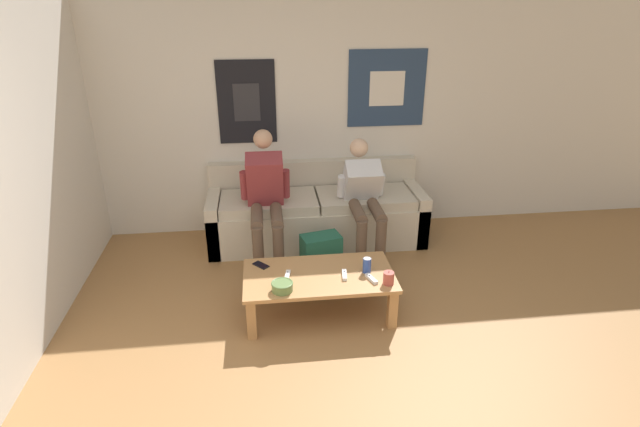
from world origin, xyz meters
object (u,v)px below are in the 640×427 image
(person_seated_adult, at_px, (266,195))
(drink_can_blue, at_px, (367,265))
(coffee_table, at_px, (319,280))
(game_controller_near_right, at_px, (287,276))
(backpack, at_px, (321,256))
(cell_phone, at_px, (261,265))
(game_controller_near_left, at_px, (371,279))
(game_controller_far_center, at_px, (344,275))
(person_seated_teen, at_px, (364,196))
(pillar_candle, at_px, (389,278))
(couch, at_px, (316,214))
(ceramic_bowl, at_px, (282,286))

(person_seated_adult, height_order, drink_can_blue, person_seated_adult)
(coffee_table, relative_size, game_controller_near_right, 8.01)
(backpack, bearing_deg, cell_phone, -142.08)
(game_controller_near_left, bearing_deg, game_controller_far_center, 157.27)
(person_seated_teen, relative_size, pillar_candle, 9.74)
(cell_phone, bearing_deg, game_controller_far_center, -20.65)
(drink_can_blue, bearing_deg, person_seated_teen, 80.28)
(couch, distance_m, game_controller_near_left, 1.49)
(drink_can_blue, xyz_separation_m, cell_phone, (-0.83, 0.20, -0.06))
(ceramic_bowl, bearing_deg, coffee_table, 34.05)
(couch, xyz_separation_m, ceramic_bowl, (-0.43, -1.53, 0.11))
(couch, relative_size, coffee_table, 1.85)
(person_seated_adult, bearing_deg, game_controller_near_right, -82.02)
(drink_can_blue, bearing_deg, backpack, 114.32)
(pillar_candle, relative_size, cell_phone, 0.77)
(ceramic_bowl, xyz_separation_m, pillar_candle, (0.81, -0.00, 0.01))
(game_controller_near_right, relative_size, cell_phone, 1.02)
(backpack, relative_size, game_controller_far_center, 2.64)
(person_seated_adult, xyz_separation_m, game_controller_far_center, (0.58, -1.01, -0.30))
(pillar_candle, relative_size, game_controller_far_center, 0.76)
(couch, distance_m, ceramic_bowl, 1.59)
(couch, distance_m, drink_can_blue, 1.37)
(ceramic_bowl, bearing_deg, cell_phone, 111.53)
(game_controller_near_left, bearing_deg, coffee_table, 160.81)
(coffee_table, distance_m, game_controller_near_left, 0.42)
(person_seated_adult, xyz_separation_m, pillar_candle, (0.89, -1.16, -0.26))
(person_seated_adult, relative_size, game_controller_far_center, 8.33)
(person_seated_teen, bearing_deg, game_controller_far_center, -109.05)
(game_controller_near_right, bearing_deg, ceramic_bowl, -104.59)
(backpack, distance_m, game_controller_far_center, 0.70)
(backpack, distance_m, cell_phone, 0.72)
(coffee_table, relative_size, game_controller_near_left, 8.05)
(couch, bearing_deg, game_controller_near_left, -79.89)
(coffee_table, bearing_deg, pillar_candle, -21.68)
(game_controller_near_right, bearing_deg, coffee_table, 2.76)
(game_controller_near_left, bearing_deg, couch, 100.11)
(person_seated_teen, bearing_deg, game_controller_near_right, -129.02)
(pillar_candle, relative_size, game_controller_near_left, 0.76)
(person_seated_teen, height_order, cell_phone, person_seated_teen)
(couch, bearing_deg, game_controller_far_center, -87.35)
(coffee_table, bearing_deg, couch, 84.35)
(person_seated_adult, bearing_deg, game_controller_far_center, -60.15)
(couch, height_order, cell_phone, couch)
(couch, relative_size, ceramic_bowl, 13.23)
(pillar_candle, height_order, drink_can_blue, drink_can_blue)
(game_controller_far_center, height_order, cell_phone, game_controller_far_center)
(coffee_table, distance_m, game_controller_far_center, 0.21)
(drink_can_blue, xyz_separation_m, game_controller_near_left, (0.01, -0.12, -0.05))
(game_controller_far_center, bearing_deg, ceramic_bowl, -163.36)
(drink_can_blue, relative_size, game_controller_far_center, 0.84)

